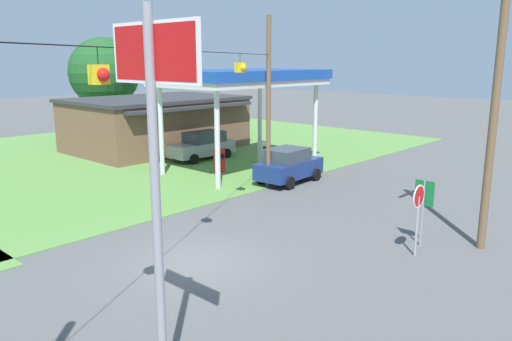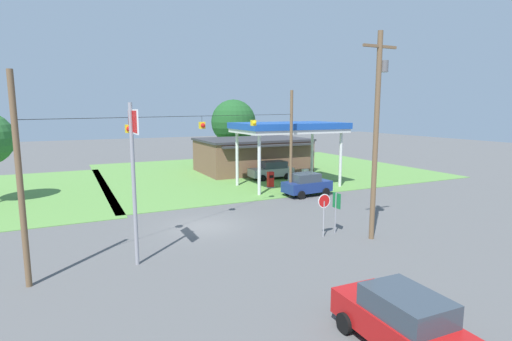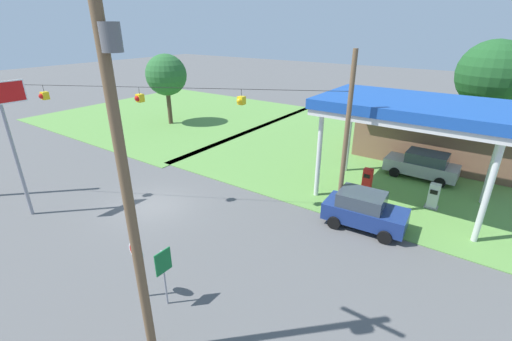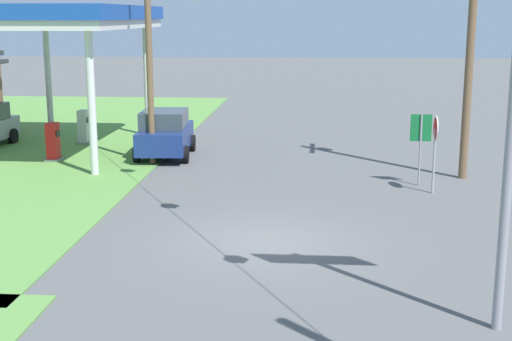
% 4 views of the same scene
% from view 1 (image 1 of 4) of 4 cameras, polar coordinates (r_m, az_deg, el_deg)
% --- Properties ---
extents(ground_plane, '(160.00, 160.00, 0.00)m').
position_cam_1_polar(ground_plane, '(16.84, -6.67, -10.42)').
color(ground_plane, '#565656').
extents(grass_verge_station_corner, '(36.00, 28.00, 0.04)m').
position_cam_1_polar(grass_verge_station_corner, '(39.02, -9.87, 2.70)').
color(grass_verge_station_corner, '#5B8E42').
rests_on(grass_verge_station_corner, ground).
extents(gas_station_canopy, '(9.82, 6.11, 5.98)m').
position_cam_1_polar(gas_station_canopy, '(29.82, -1.66, 10.41)').
color(gas_station_canopy, silver).
rests_on(gas_station_canopy, ground).
extents(gas_station_store, '(12.17, 8.80, 3.85)m').
position_cam_1_polar(gas_station_store, '(38.08, -11.28, 5.33)').
color(gas_station_store, brown).
rests_on(gas_station_store, ground).
extents(fuel_pump_near, '(0.71, 0.56, 1.52)m').
position_cam_1_polar(fuel_pump_near, '(29.07, -4.20, 0.93)').
color(fuel_pump_near, gray).
rests_on(fuel_pump_near, ground).
extents(fuel_pump_far, '(0.71, 0.56, 1.52)m').
position_cam_1_polar(fuel_pump_far, '(31.72, 0.78, 1.94)').
color(fuel_pump_far, gray).
rests_on(fuel_pump_far, ground).
extents(car_at_pumps_front, '(4.17, 2.31, 1.91)m').
position_cam_1_polar(car_at_pumps_front, '(27.08, 3.73, 0.62)').
color(car_at_pumps_front, navy).
rests_on(car_at_pumps_front, ground).
extents(car_at_pumps_rear, '(4.61, 2.18, 1.86)m').
position_cam_1_polar(car_at_pumps_rear, '(33.63, -6.16, 2.88)').
color(car_at_pumps_rear, '#9E9EA3').
rests_on(car_at_pumps_rear, ground).
extents(stop_sign_roadside, '(0.80, 0.08, 2.50)m').
position_cam_1_polar(stop_sign_roadside, '(17.55, 18.05, -3.74)').
color(stop_sign_roadside, '#99999E').
rests_on(stop_sign_roadside, ground).
extents(stop_sign_overhead, '(0.22, 2.42, 7.50)m').
position_cam_1_polar(stop_sign_overhead, '(9.11, -11.45, 4.99)').
color(stop_sign_overhead, gray).
rests_on(stop_sign_overhead, ground).
extents(route_sign, '(0.10, 0.70, 2.40)m').
position_cam_1_polar(route_sign, '(18.64, 18.61, -3.17)').
color(route_sign, gray).
rests_on(route_sign, ground).
extents(utility_pole_main, '(2.20, 0.44, 11.25)m').
position_cam_1_polar(utility_pole_main, '(18.59, 26.03, 10.40)').
color(utility_pole_main, brown).
rests_on(utility_pole_main, ground).
extents(signal_span_gantry, '(18.64, 10.24, 8.71)m').
position_cam_1_polar(signal_span_gantry, '(15.63, -7.08, 5.58)').
color(signal_span_gantry, brown).
rests_on(signal_span_gantry, ground).
extents(tree_behind_station, '(6.18, 6.18, 8.55)m').
position_cam_1_polar(tree_behind_station, '(47.03, -16.95, 10.64)').
color(tree_behind_station, '#4C3828').
rests_on(tree_behind_station, ground).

